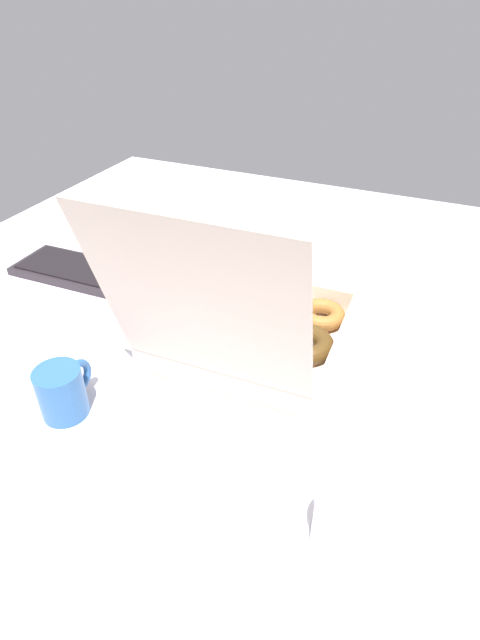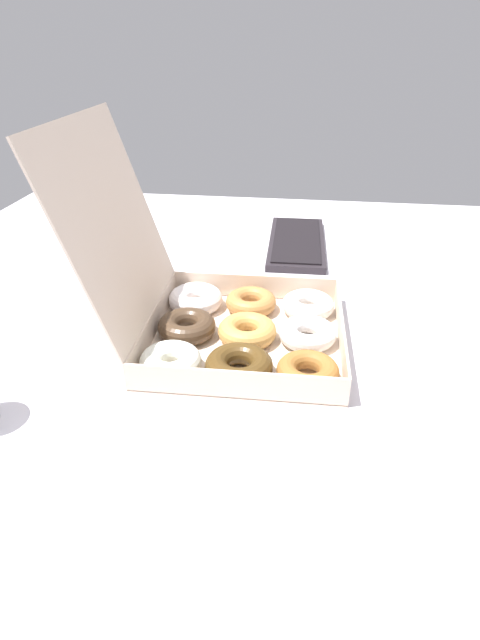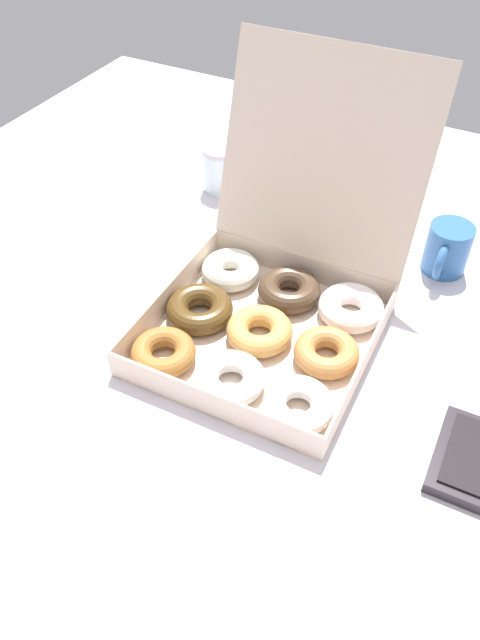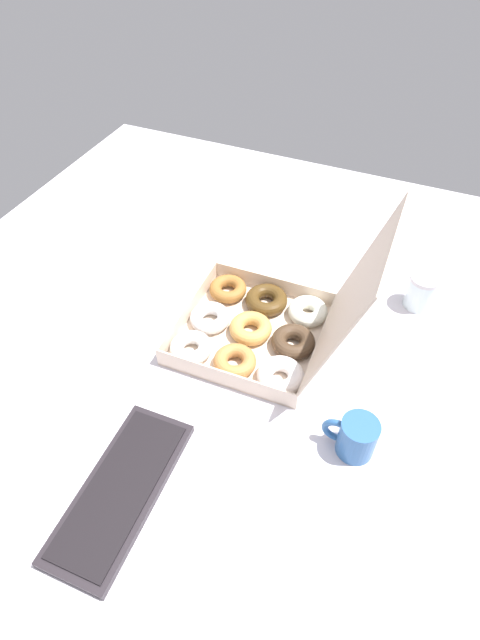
{
  "view_description": "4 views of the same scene",
  "coord_description": "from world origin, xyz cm",
  "views": [
    {
      "loc": [
        -31.51,
        78.68,
        62.26
      ],
      "look_at": [
        0.49,
        5.55,
        5.95
      ],
      "focal_mm": 28.0,
      "sensor_mm": 36.0,
      "label": 1
    },
    {
      "loc": [
        -78.16,
        -5.96,
        49.06
      ],
      "look_at": [
        -2.36,
        4.17,
        4.93
      ],
      "focal_mm": 28.0,
      "sensor_mm": 36.0,
      "label": 2
    },
    {
      "loc": [
        28.39,
        -60.64,
        72.5
      ],
      "look_at": [
        -4.05,
        1.39,
        4.76
      ],
      "focal_mm": 35.0,
      "sensor_mm": 36.0,
      "label": 3
    },
    {
      "loc": [
        77.4,
        33.6,
        93.43
      ],
      "look_at": [
        -0.84,
        0.34,
        4.57
      ],
      "focal_mm": 28.0,
      "sensor_mm": 36.0,
      "label": 4
    }
  ],
  "objects": [
    {
      "name": "ground_plane",
      "position": [
        0.0,
        0.0,
        -1.0
      ],
      "size": [
        180.0,
        180.0,
        2.0
      ],
      "primitive_type": "cube",
      "color": "silver"
    },
    {
      "name": "donut_box",
      "position": [
        -1.36,
        6.0,
        3.95
      ],
      "size": [
        37.39,
        46.61,
        38.2
      ],
      "color": "beige",
      "rests_on": "ground_plane"
    },
    {
      "name": "keyboard",
      "position": [
        46.96,
        -4.34,
        1.06
      ],
      "size": [
        35.66,
        15.01,
        2.2
      ],
      "color": "#262125",
      "rests_on": "ground_plane"
    },
    {
      "name": "coffee_mug",
      "position": [
        20.1,
        34.55,
        4.7
      ],
      "size": [
        7.83,
        11.38,
        9.17
      ],
      "color": "#2D5C98",
      "rests_on": "ground_plane"
    },
    {
      "name": "paper_napkin",
      "position": [
        17.28,
        -27.66,
        0.07
      ],
      "size": [
        16.41,
        14.91,
        0.15
      ],
      "primitive_type": "cube",
      "rotation": [
        0.0,
        0.0,
        0.25
      ],
      "color": "white",
      "rests_on": "ground_plane"
    }
  ]
}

